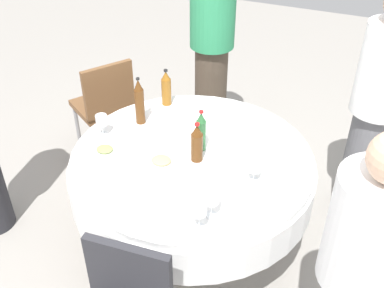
# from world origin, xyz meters

# --- Properties ---
(ground_plane) EXTENTS (10.00, 10.00, 0.00)m
(ground_plane) POSITION_xyz_m (0.00, 0.00, 0.00)
(ground_plane) COLOR gray
(dining_table) EXTENTS (1.43, 1.43, 0.74)m
(dining_table) POSITION_xyz_m (0.00, 0.00, 0.59)
(dining_table) COLOR white
(dining_table) RESTS_ON ground_plane
(bottle_brown_west) EXTENTS (0.06, 0.06, 0.32)m
(bottle_brown_west) POSITION_xyz_m (-0.44, 0.19, 0.89)
(bottle_brown_west) COLOR #593314
(bottle_brown_west) RESTS_ON dining_table
(bottle_green_south) EXTENTS (0.06, 0.06, 0.26)m
(bottle_green_south) POSITION_xyz_m (0.02, 0.07, 0.86)
(bottle_green_south) COLOR #2D6B38
(bottle_green_south) RESTS_ON dining_table
(bottle_brown_front) EXTENTS (0.07, 0.07, 0.24)m
(bottle_brown_front) POSITION_xyz_m (0.04, -0.03, 0.85)
(bottle_brown_front) COLOR #593314
(bottle_brown_front) RESTS_ON dining_table
(bottle_amber_rear) EXTENTS (0.06, 0.06, 0.26)m
(bottle_amber_rear) POSITION_xyz_m (-0.39, 0.46, 0.86)
(bottle_amber_rear) COLOR #8C5619
(bottle_amber_rear) RESTS_ON dining_table
(wine_glass_rear) EXTENTS (0.07, 0.07, 0.14)m
(wine_glass_rear) POSITION_xyz_m (-0.59, -0.03, 0.84)
(wine_glass_rear) COLOR white
(wine_glass_rear) RESTS_ON dining_table
(wine_glass_north) EXTENTS (0.07, 0.07, 0.15)m
(wine_glass_north) POSITION_xyz_m (0.27, -0.52, 0.85)
(wine_glass_north) COLOR white
(wine_glass_north) RESTS_ON dining_table
(wine_glass_mid) EXTENTS (0.07, 0.07, 0.15)m
(wine_glass_mid) POSITION_xyz_m (0.29, -0.42, 0.85)
(wine_glass_mid) COLOR white
(wine_glass_mid) RESTS_ON dining_table
(wine_glass_east) EXTENTS (0.07, 0.07, 0.13)m
(wine_glass_east) POSITION_xyz_m (0.39, -0.07, 0.83)
(wine_glass_east) COLOR white
(wine_glass_east) RESTS_ON dining_table
(plate_left) EXTENTS (0.25, 0.25, 0.04)m
(plate_left) POSITION_xyz_m (-0.12, -0.15, 0.75)
(plate_left) COLOR white
(plate_left) RESTS_ON dining_table
(plate_far) EXTENTS (0.22, 0.22, 0.04)m
(plate_far) POSITION_xyz_m (-0.47, -0.19, 0.75)
(plate_far) COLOR white
(plate_far) RESTS_ON dining_table
(plate_right) EXTENTS (0.23, 0.23, 0.02)m
(plate_right) POSITION_xyz_m (0.10, 0.34, 0.75)
(plate_right) COLOR white
(plate_right) RESTS_ON dining_table
(fork_south) EXTENTS (0.04, 0.18, 0.00)m
(fork_south) POSITION_xyz_m (0.43, 0.27, 0.74)
(fork_south) COLOR silver
(fork_south) RESTS_ON dining_table
(spoon_front) EXTENTS (0.02, 0.18, 0.00)m
(spoon_front) POSITION_xyz_m (-0.32, -0.41, 0.74)
(spoon_front) COLOR silver
(spoon_front) RESTS_ON dining_table
(folded_napkin) EXTENTS (0.16, 0.16, 0.02)m
(folded_napkin) POSITION_xyz_m (0.20, -0.10, 0.75)
(folded_napkin) COLOR white
(folded_napkin) RESTS_ON dining_table
(person_west) EXTENTS (0.34, 0.34, 1.65)m
(person_west) POSITION_xyz_m (-0.34, 1.14, 0.87)
(person_west) COLOR #4C3F33
(person_west) RESTS_ON ground_plane
(person_front) EXTENTS (0.34, 0.34, 1.63)m
(person_front) POSITION_xyz_m (0.92, 0.74, 0.86)
(person_front) COLOR slate
(person_front) RESTS_ON ground_plane
(person_rear) EXTENTS (0.34, 0.34, 1.50)m
(person_rear) POSITION_xyz_m (0.99, -0.57, 0.78)
(person_rear) COLOR slate
(person_rear) RESTS_ON ground_plane
(chair_east) EXTENTS (0.55, 0.55, 0.87)m
(chair_east) POSITION_xyz_m (-1.02, 0.62, 0.52)
(chair_east) COLOR brown
(chair_east) RESTS_ON ground_plane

